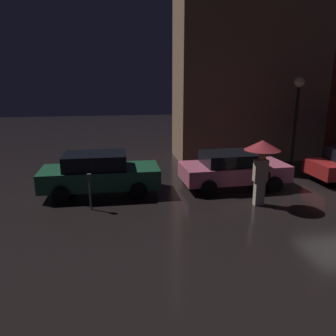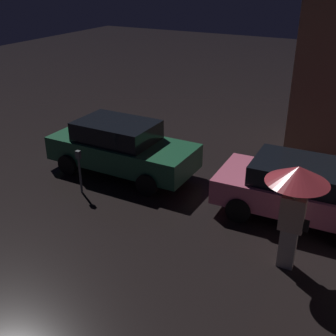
% 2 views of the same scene
% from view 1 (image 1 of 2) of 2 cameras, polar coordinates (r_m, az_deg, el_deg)
% --- Properties ---
extents(building_facade_left, '(7.62, 3.00, 10.00)m').
position_cam_1_polar(building_facade_left, '(18.44, 13.94, 17.28)').
color(building_facade_left, '#8C664C').
rests_on(building_facade_left, ground).
extents(parked_car_green, '(4.35, 1.97, 1.55)m').
position_cam_1_polar(parked_car_green, '(12.48, -11.87, -0.85)').
color(parked_car_green, '#1E5638').
rests_on(parked_car_green, ground).
extents(parked_car_pink, '(4.22, 2.06, 1.40)m').
position_cam_1_polar(parked_car_pink, '(13.28, 11.24, -0.11)').
color(parked_car_pink, '#DB6684').
rests_on(parked_car_pink, ground).
extents(pedestrian_with_umbrella, '(1.19, 1.19, 2.25)m').
position_cam_1_polar(pedestrian_with_umbrella, '(11.23, 16.05, 2.45)').
color(pedestrian_with_umbrella, beige).
rests_on(pedestrian_with_umbrella, ground).
extents(parking_meter, '(0.12, 0.10, 1.22)m').
position_cam_1_polar(parking_meter, '(10.97, -13.46, -3.33)').
color(parking_meter, '#4C5154').
rests_on(parking_meter, ground).
extents(street_lamp_near, '(0.47, 0.47, 4.30)m').
position_cam_1_polar(street_lamp_near, '(16.66, 21.61, 10.69)').
color(street_lamp_near, black).
rests_on(street_lamp_near, ground).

